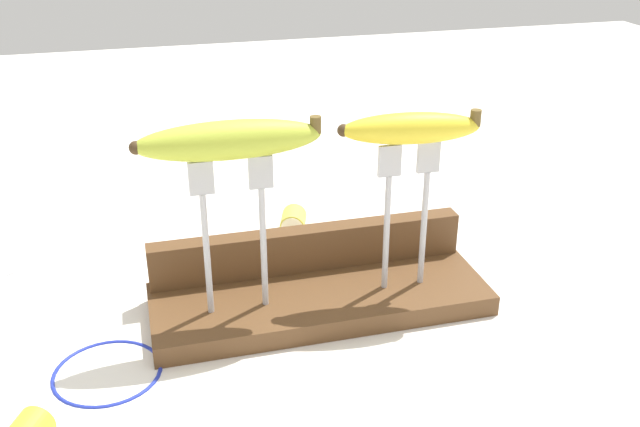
{
  "coord_description": "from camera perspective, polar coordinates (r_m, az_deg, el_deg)",
  "views": [
    {
      "loc": [
        -0.19,
        -0.7,
        0.47
      ],
      "look_at": [
        0.0,
        0.0,
        0.12
      ],
      "focal_mm": 40.45,
      "sensor_mm": 36.0,
      "label": 1
    }
  ],
  "objects": [
    {
      "name": "wooden_board",
      "position": [
        0.86,
        0.0,
        -6.78
      ],
      "size": [
        0.4,
        0.14,
        0.02
      ],
      "primitive_type": "cube",
      "color": "brown",
      "rests_on": "ground"
    },
    {
      "name": "fork_stand_right",
      "position": [
        0.82,
        6.88,
        0.84
      ],
      "size": [
        0.07,
        0.01,
        0.18
      ],
      "color": "#B2B2B7",
      "rests_on": "wooden_board"
    },
    {
      "name": "fork_stand_left",
      "position": [
        0.77,
        -6.83,
        -0.67
      ],
      "size": [
        0.09,
        0.01,
        0.18
      ],
      "color": "#B2B2B7",
      "rests_on": "wooden_board"
    },
    {
      "name": "wire_coil",
      "position": [
        0.8,
        -16.49,
        -11.86
      ],
      "size": [
        0.11,
        0.11,
        0.0
      ],
      "primitive_type": "torus",
      "color": "#1E2DA5",
      "rests_on": "ground"
    },
    {
      "name": "banana_raised_right",
      "position": [
        0.79,
        7.2,
        6.72
      ],
      "size": [
        0.16,
        0.06,
        0.04
      ],
      "color": "yellow",
      "rests_on": "fork_stand_right"
    },
    {
      "name": "board_backstop",
      "position": [
        0.89,
        -0.95,
        -2.76
      ],
      "size": [
        0.39,
        0.03,
        0.05
      ],
      "primitive_type": "cube",
      "color": "brown",
      "rests_on": "wooden_board"
    },
    {
      "name": "banana_chunk_near",
      "position": [
        1.03,
        -2.13,
        -0.64
      ],
      "size": [
        0.05,
        0.05,
        0.04
      ],
      "color": "#DBD147",
      "rests_on": "ground"
    },
    {
      "name": "banana_raised_left",
      "position": [
        0.74,
        -7.2,
        5.79
      ],
      "size": [
        0.2,
        0.04,
        0.04
      ],
      "color": "#B2C138",
      "rests_on": "fork_stand_left"
    },
    {
      "name": "ground_plane",
      "position": [
        0.87,
        0.0,
        -7.48
      ],
      "size": [
        3.0,
        3.0,
        0.0
      ],
      "primitive_type": "plane",
      "color": "silver"
    }
  ]
}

